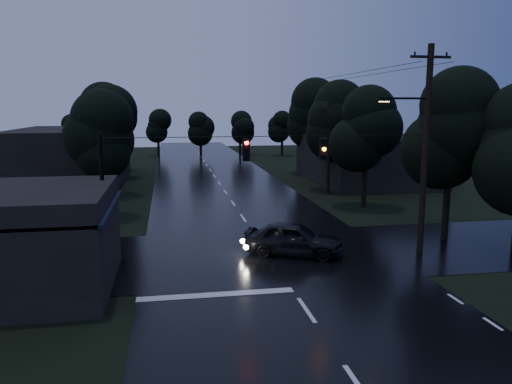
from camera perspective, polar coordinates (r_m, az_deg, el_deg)
name	(u,v)px	position (r m, az deg, el deg)	size (l,w,h in m)	color
main_road	(225,192)	(41.97, -3.51, -0.05)	(12.00, 120.00, 0.02)	black
cross_street	(267,254)	(24.62, 1.32, -7.08)	(60.00, 9.00, 0.02)	black
building_far_right	(366,159)	(49.05, 12.41, 3.75)	(10.00, 14.00, 4.40)	black
building_far_left	(71,154)	(52.15, -20.36, 4.04)	(10.00, 16.00, 5.00)	black
utility_pole_main	(424,146)	(25.25, 18.63, 5.00)	(3.50, 0.30, 10.00)	black
utility_pole_far	(329,147)	(41.32, 8.31, 5.13)	(2.00, 0.30, 7.50)	black
anchor_pole_left	(103,203)	(22.66, -17.06, -1.17)	(0.18, 0.18, 6.00)	black
span_signals	(284,148)	(22.77, 3.25, 5.00)	(15.00, 0.37, 1.12)	black
tree_corner_near	(451,128)	(28.23, 21.42, 6.78)	(4.48, 4.48, 9.44)	black
tree_left_a	(98,137)	(33.44, -17.58, 6.07)	(3.92, 3.92, 8.26)	black
tree_left_b	(104,126)	(41.42, -17.02, 7.23)	(4.20, 4.20, 8.85)	black
tree_left_c	(110,118)	(51.41, -16.38, 8.09)	(4.48, 4.48, 9.44)	black
tree_right_a	(366,128)	(35.84, 12.48, 7.11)	(4.20, 4.20, 8.85)	black
tree_right_b	(337,120)	(43.52, 9.19, 8.13)	(4.48, 4.48, 9.44)	black
tree_right_c	(311,114)	(53.22, 6.26, 8.87)	(4.76, 4.76, 10.03)	black
car	(293,239)	(24.29, 4.30, -5.34)	(1.92, 4.76, 1.62)	black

